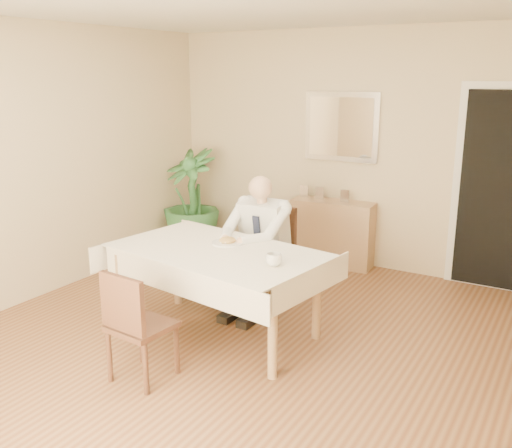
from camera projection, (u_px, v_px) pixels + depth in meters
The scene contains 17 objects.
room at pixel (232, 189), 4.20m from camera, with size 5.00×5.02×2.60m.
doorway at pixel (503, 192), 5.56m from camera, with size 0.96×0.07×2.10m.
mirror at pixel (341, 127), 6.27m from camera, with size 0.86×0.04×0.76m.
dining_table at pixel (217, 260), 4.60m from camera, with size 1.86×1.26×0.75m.
chair_far at pixel (271, 249), 5.37m from camera, with size 0.48×0.48×0.92m.
chair_near at pixel (134, 322), 3.94m from camera, with size 0.42×0.42×0.83m.
seated_man at pixel (255, 239), 5.09m from camera, with size 0.48×0.72×1.24m.
plate at pixel (228, 243), 4.73m from camera, with size 0.26×0.26×0.02m, color white.
food at pixel (227, 240), 4.73m from camera, with size 0.14×0.14×0.06m, color olive.
knife at pixel (228, 243), 4.66m from camera, with size 0.01×0.01×0.13m, color silver.
fork at pixel (219, 242), 4.70m from camera, with size 0.01×0.01×0.13m, color silver.
coffee_mug at pixel (274, 260), 4.19m from camera, with size 0.12×0.12×0.09m, color white.
sideboard at pixel (332, 233), 6.45m from camera, with size 0.92×0.31×0.74m, color #99754A.
photo_frame_left at pixel (304, 191), 6.54m from camera, with size 0.10×0.02×0.14m, color silver.
photo_frame_center at pixel (320, 193), 6.44m from camera, with size 0.10×0.02×0.14m, color silver.
photo_frame_right at pixel (345, 196), 6.29m from camera, with size 0.10×0.02×0.14m, color silver.
potted_palm at pixel (191, 200), 6.93m from camera, with size 0.70×0.70×1.25m, color #275728.
Camera 1 is at (2.26, -3.46, 2.13)m, focal length 40.00 mm.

